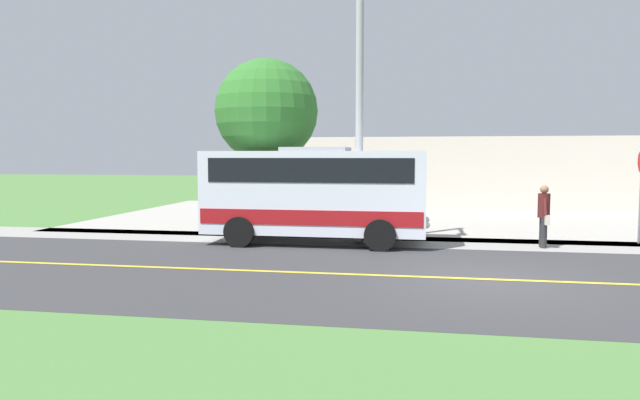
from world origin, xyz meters
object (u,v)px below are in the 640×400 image
at_px(shuttle_bus_front, 316,191).
at_px(street_light_pole, 359,97).
at_px(pedestrian_with_bags, 544,214).
at_px(tree_curbside, 267,111).
at_px(commercial_building, 451,171).

distance_m(shuttle_bus_front, street_light_pole, 3.12).
relative_size(shuttle_bus_front, pedestrian_with_bags, 3.71).
xyz_separation_m(pedestrian_with_bags, street_light_pole, (-0.12, -5.40, 3.46)).
bearing_deg(shuttle_bus_front, pedestrian_with_bags, 91.99).
relative_size(pedestrian_with_bags, tree_curbside, 0.30).
bearing_deg(shuttle_bus_front, tree_curbside, -141.02).
relative_size(pedestrian_with_bags, street_light_pole, 0.23).
distance_m(shuttle_bus_front, commercial_building, 17.56).
relative_size(shuttle_bus_front, commercial_building, 0.39).
bearing_deg(commercial_building, pedestrian_with_bags, 6.26).
height_order(shuttle_bus_front, pedestrian_with_bags, shuttle_bus_front).
bearing_deg(tree_curbside, shuttle_bus_front, 38.98).
xyz_separation_m(pedestrian_with_bags, commercial_building, (-16.64, -1.82, 0.82)).
xyz_separation_m(street_light_pole, commercial_building, (-16.52, 3.58, -2.64)).
relative_size(shuttle_bus_front, street_light_pole, 0.84).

